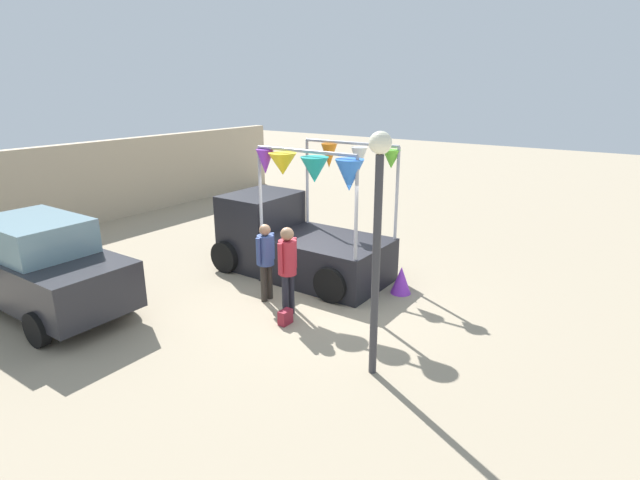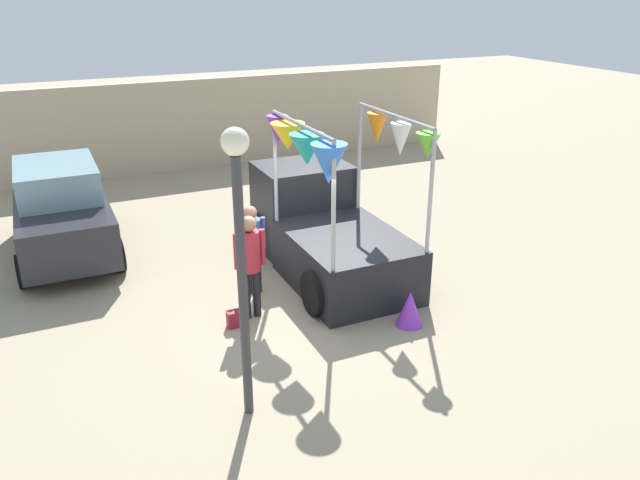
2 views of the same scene
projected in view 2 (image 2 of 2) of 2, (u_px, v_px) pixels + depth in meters
ground_plane at (304, 299)px, 10.99m from camera, size 60.00×60.00×0.00m
vendor_truck at (322, 223)px, 11.97m from camera, size 2.42×4.06×3.10m
parked_car at (62, 210)px, 12.48m from camera, size 1.88×4.00×1.88m
person_customer at (250, 257)px, 10.02m from camera, size 0.53×0.34×1.78m
person_vendor at (252, 242)px, 10.86m from camera, size 0.53×0.34×1.65m
handbag at (236, 319)px, 10.08m from camera, size 0.28×0.16×0.28m
street_lamp at (240, 237)px, 7.19m from camera, size 0.32×0.32×3.73m
brick_boundary_wall at (178, 125)px, 18.24m from camera, size 18.00×0.36×2.60m
folded_kite_bundle_violet at (410, 309)px, 10.06m from camera, size 0.62×0.62×0.60m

